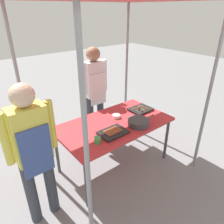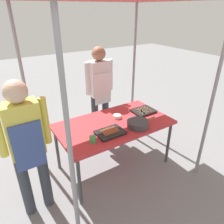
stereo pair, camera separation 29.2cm
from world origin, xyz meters
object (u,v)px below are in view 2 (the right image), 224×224
at_px(condiment_bowl, 117,116).
at_px(customer_nearby, 26,142).
at_px(tray_meat_skewers, 143,111).
at_px(vendor_woman, 100,87).
at_px(tray_grilled_sausages, 110,132).
at_px(drink_cup_near_edge, 93,139).
at_px(stall_table, 114,126).
at_px(cooking_wok, 138,124).

distance_m(condiment_bowl, customer_nearby, 1.35).
relative_size(tray_meat_skewers, vendor_woman, 0.21).
xyz_separation_m(tray_grilled_sausages, drink_cup_near_edge, (-0.28, -0.04, 0.02)).
height_order(tray_grilled_sausages, vendor_woman, vendor_woman).
bearing_deg(drink_cup_near_edge, tray_meat_skewers, 16.01).
bearing_deg(customer_nearby, drink_cup_near_edge, -6.70).
relative_size(tray_meat_skewers, drink_cup_near_edge, 4.25).
height_order(stall_table, tray_meat_skewers, tray_meat_skewers).
relative_size(tray_grilled_sausages, customer_nearby, 0.22).
xyz_separation_m(stall_table, drink_cup_near_edge, (-0.47, -0.26, 0.09)).
height_order(stall_table, tray_grilled_sausages, tray_grilled_sausages).
bearing_deg(stall_table, cooking_wok, -50.04).
xyz_separation_m(tray_meat_skewers, cooking_wok, (-0.35, -0.31, 0.03)).
bearing_deg(tray_grilled_sausages, drink_cup_near_edge, -170.94).
height_order(drink_cup_near_edge, vendor_woman, vendor_woman).
bearing_deg(vendor_woman, condiment_bowl, 80.69).
height_order(condiment_bowl, drink_cup_near_edge, drink_cup_near_edge).
xyz_separation_m(tray_meat_skewers, vendor_woman, (-0.33, 0.78, 0.22)).
height_order(stall_table, customer_nearby, customer_nearby).
height_order(tray_meat_skewers, vendor_woman, vendor_woman).
xyz_separation_m(drink_cup_near_edge, vendor_woman, (0.71, 1.08, 0.20)).
distance_m(stall_table, condiment_bowl, 0.18).
relative_size(stall_table, cooking_wok, 3.49).
bearing_deg(customer_nearby, condiment_bowl, 11.66).
bearing_deg(tray_meat_skewers, cooking_wok, -139.19).
bearing_deg(cooking_wok, drink_cup_near_edge, 179.49).
bearing_deg(cooking_wok, condiment_bowl, 104.94).
distance_m(tray_meat_skewers, drink_cup_near_edge, 1.09).
bearing_deg(vendor_woman, stall_table, 73.62).
xyz_separation_m(cooking_wok, drink_cup_near_edge, (-0.69, 0.01, -0.01)).
xyz_separation_m(vendor_woman, customer_nearby, (-1.43, -0.99, -0.02)).
relative_size(tray_grilled_sausages, condiment_bowl, 3.11).
distance_m(stall_table, cooking_wok, 0.36).
relative_size(drink_cup_near_edge, vendor_woman, 0.05).
bearing_deg(stall_table, tray_meat_skewers, 4.38).
bearing_deg(vendor_woman, drink_cup_near_edge, 56.52).
relative_size(stall_table, condiment_bowl, 13.70).
xyz_separation_m(drink_cup_near_edge, customer_nearby, (-0.72, 0.08, 0.18)).
relative_size(condiment_bowl, drink_cup_near_edge, 1.45).
xyz_separation_m(tray_grilled_sausages, condiment_bowl, (0.32, 0.31, 0.00)).
xyz_separation_m(cooking_wok, condiment_bowl, (-0.10, 0.36, -0.02)).
bearing_deg(customer_nearby, tray_meat_skewers, 6.96).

